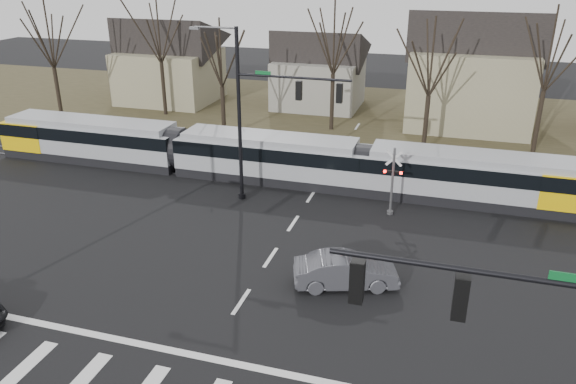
# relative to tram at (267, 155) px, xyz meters

# --- Properties ---
(ground) EXTENTS (140.00, 140.00, 0.00)m
(ground) POSITION_rel_tram_xyz_m (3.57, -16.00, -1.65)
(ground) COLOR black
(grass_verge) EXTENTS (140.00, 28.00, 0.01)m
(grass_verge) POSITION_rel_tram_xyz_m (3.57, 16.00, -1.64)
(grass_verge) COLOR #38331E
(grass_verge) RESTS_ON ground
(stop_line) EXTENTS (28.00, 0.35, 0.01)m
(stop_line) POSITION_rel_tram_xyz_m (3.57, -17.80, -1.64)
(stop_line) COLOR silver
(stop_line) RESTS_ON ground
(lane_dashes) EXTENTS (0.18, 30.00, 0.01)m
(lane_dashes) POSITION_rel_tram_xyz_m (3.57, -0.00, -1.64)
(lane_dashes) COLOR silver
(lane_dashes) RESTS_ON ground
(rail_pair) EXTENTS (90.00, 1.52, 0.06)m
(rail_pair) POSITION_rel_tram_xyz_m (3.57, -0.20, -1.62)
(rail_pair) COLOR #59595E
(rail_pair) RESTS_ON ground
(tram) EXTENTS (39.84, 2.96, 3.02)m
(tram) POSITION_rel_tram_xyz_m (0.00, 0.00, 0.00)
(tram) COLOR gray
(tram) RESTS_ON ground
(sedan) EXTENTS (4.48, 5.65, 1.53)m
(sedan) POSITION_rel_tram_xyz_m (7.61, -11.44, -0.88)
(sedan) COLOR #47474D
(sedan) RESTS_ON ground
(signal_pole_near_right) EXTENTS (6.72, 0.44, 8.00)m
(signal_pole_near_right) POSITION_rel_tram_xyz_m (13.69, -22.00, 3.52)
(signal_pole_near_right) COLOR black
(signal_pole_near_right) RESTS_ON ground
(signal_pole_far) EXTENTS (9.28, 0.44, 10.20)m
(signal_pole_far) POSITION_rel_tram_xyz_m (1.16, -3.50, 4.05)
(signal_pole_far) COLOR black
(signal_pole_far) RESTS_ON ground
(rail_crossing_signal) EXTENTS (1.08, 0.36, 4.00)m
(rail_crossing_signal) POSITION_rel_tram_xyz_m (8.57, -3.21, 0.24)
(rail_crossing_signal) COLOR #59595B
(rail_crossing_signal) RESTS_ON ground
(tree_row) EXTENTS (59.20, 7.20, 10.00)m
(tree_row) POSITION_rel_tram_xyz_m (5.57, 10.00, 3.35)
(tree_row) COLOR black
(tree_row) RESTS_ON ground
(house_a) EXTENTS (9.72, 8.64, 8.60)m
(house_a) POSITION_rel_tram_xyz_m (-16.43, 18.00, 2.82)
(house_a) COLOR gray
(house_a) RESTS_ON ground
(house_b) EXTENTS (8.64, 7.56, 7.65)m
(house_b) POSITION_rel_tram_xyz_m (-1.43, 20.00, 2.32)
(house_b) COLOR gray
(house_b) RESTS_ON ground
(house_c) EXTENTS (10.80, 8.64, 10.10)m
(house_c) POSITION_rel_tram_xyz_m (12.57, 17.00, 3.59)
(house_c) COLOR gray
(house_c) RESTS_ON ground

